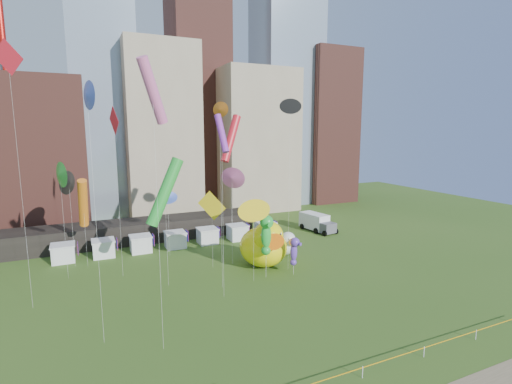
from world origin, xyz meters
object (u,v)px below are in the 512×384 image
seahorse_purple (294,249)px  box_truck (316,222)px  big_duck (264,245)px  small_duck (284,244)px  seahorse_green (266,232)px

seahorse_purple → box_truck: bearing=27.3°
box_truck → big_duck: bearing=-152.2°
big_duck → small_duck: size_ratio=1.80×
big_duck → seahorse_green: size_ratio=1.15×
big_duck → seahorse_green: seahorse_green is taller
big_duck → seahorse_purple: (2.02, -4.05, 0.29)m
big_duck → small_duck: 5.62m
seahorse_purple → box_truck: 21.43m
box_truck → small_duck: bearing=-151.1°
big_duck → box_truck: size_ratio=1.21×
box_truck → seahorse_purple: bearing=-140.2°
big_duck → small_duck: bearing=43.7°
box_truck → seahorse_green: bearing=-147.4°
big_duck → seahorse_green: (-1.43, -3.52, 2.71)m
small_duck → box_truck: bearing=26.9°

